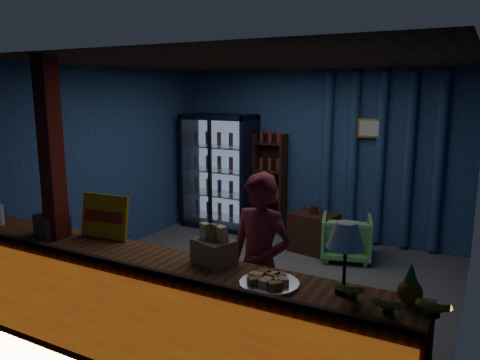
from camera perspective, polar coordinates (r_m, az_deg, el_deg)
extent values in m
plane|color=#515154|center=(5.81, 1.36, -12.37)|extent=(4.60, 4.60, 0.00)
plane|color=navy|center=(7.43, 9.20, 3.10)|extent=(4.60, 0.00, 4.60)
plane|color=navy|center=(3.66, -14.56, -5.30)|extent=(4.60, 0.00, 4.60)
plane|color=navy|center=(6.78, -16.17, 2.05)|extent=(0.00, 4.40, 4.40)
plane|color=navy|center=(4.85, 26.38, -2.11)|extent=(0.00, 4.40, 4.40)
plane|color=#472D19|center=(5.34, 1.49, 14.18)|extent=(4.60, 4.60, 0.00)
cube|color=brown|center=(4.17, -11.09, -15.27)|extent=(4.40, 0.55, 0.95)
cube|color=red|center=(3.97, -13.86, -16.77)|extent=(4.35, 0.02, 0.81)
cube|color=#331910|center=(3.78, -14.01, -10.00)|extent=(4.40, 0.04, 0.04)
cube|color=maroon|center=(4.61, -21.62, -2.38)|extent=(0.16, 0.16, 2.60)
cube|color=black|center=(8.05, -1.52, 1.33)|extent=(1.20, 0.06, 1.90)
cube|color=black|center=(8.13, -5.96, 1.36)|extent=(0.06, 0.60, 1.90)
cube|color=black|center=(7.55, 1.20, 0.68)|extent=(0.06, 0.60, 1.90)
cube|color=black|center=(7.72, -2.57, 7.71)|extent=(1.20, 0.60, 0.08)
cube|color=black|center=(8.03, -2.46, -5.37)|extent=(1.20, 0.60, 0.08)
cube|color=#99B2D8|center=(8.01, -1.70, 1.28)|extent=(1.08, 0.02, 1.74)
cube|color=white|center=(7.59, -3.60, 0.71)|extent=(1.12, 0.02, 1.78)
cube|color=black|center=(7.57, -3.68, 0.69)|extent=(0.05, 0.05, 1.80)
cube|color=silver|center=(7.99, -2.47, -4.48)|extent=(1.08, 0.48, 0.02)
cylinder|color=#A52717|center=(8.19, -5.18, -3.19)|extent=(0.07, 0.07, 0.22)
cylinder|color=#1A6923|center=(8.08, -3.84, -3.38)|extent=(0.07, 0.07, 0.22)
cylinder|color=#B5821B|center=(7.96, -2.47, -3.58)|extent=(0.07, 0.07, 0.22)
cylinder|color=#23164F|center=(7.85, -1.06, -3.78)|extent=(0.07, 0.07, 0.22)
cylinder|color=maroon|center=(7.75, 0.39, -3.98)|extent=(0.07, 0.07, 0.22)
cube|color=silver|center=(7.90, -2.49, -1.68)|extent=(1.08, 0.48, 0.02)
cylinder|color=#1A6923|center=(8.11, -5.22, -0.44)|extent=(0.07, 0.07, 0.22)
cylinder|color=#B5821B|center=(7.99, -3.88, -0.60)|extent=(0.07, 0.07, 0.22)
cylinder|color=#23164F|center=(7.87, -2.50, -0.76)|extent=(0.07, 0.07, 0.22)
cylinder|color=maroon|center=(7.76, -1.07, -0.92)|extent=(0.07, 0.07, 0.22)
cylinder|color=#A52717|center=(7.65, 0.39, -1.09)|extent=(0.07, 0.07, 0.22)
cube|color=silver|center=(7.82, -2.51, 1.18)|extent=(1.08, 0.48, 0.02)
cylinder|color=#B5821B|center=(8.04, -5.27, 2.35)|extent=(0.07, 0.07, 0.22)
cylinder|color=#23164F|center=(7.91, -3.92, 2.24)|extent=(0.07, 0.07, 0.22)
cylinder|color=maroon|center=(7.80, -2.52, 2.12)|extent=(0.07, 0.07, 0.22)
cylinder|color=#A52717|center=(7.68, -1.08, 2.00)|extent=(0.07, 0.07, 0.22)
cylinder|color=#1A6923|center=(7.58, 0.40, 1.87)|extent=(0.07, 0.07, 0.22)
cube|color=silver|center=(7.76, -2.54, 4.09)|extent=(1.08, 0.48, 0.02)
cylinder|color=#23164F|center=(7.99, -5.33, 5.19)|extent=(0.07, 0.07, 0.22)
cylinder|color=maroon|center=(7.86, -3.96, 5.12)|extent=(0.07, 0.07, 0.22)
cylinder|color=#A52717|center=(7.75, -2.55, 5.05)|extent=(0.07, 0.07, 0.22)
cylinder|color=#1A6923|center=(7.63, -1.09, 4.97)|extent=(0.07, 0.07, 0.22)
cylinder|color=#B5821B|center=(7.52, 0.40, 4.88)|extent=(0.07, 0.07, 0.22)
cube|color=#331910|center=(7.72, 4.06, -0.25)|extent=(0.50, 0.02, 1.60)
cube|color=#331910|center=(7.71, 2.07, -0.25)|extent=(0.03, 0.28, 1.60)
cube|color=#331910|center=(7.51, 5.28, -0.58)|extent=(0.03, 0.28, 1.60)
cube|color=#331910|center=(7.77, 3.59, -5.48)|extent=(0.46, 0.26, 0.02)
cube|color=#331910|center=(7.66, 3.63, -2.25)|extent=(0.46, 0.26, 0.02)
cube|color=#331910|center=(7.57, 3.68, 1.07)|extent=(0.46, 0.26, 0.02)
cube|color=#331910|center=(7.50, 3.72, 4.46)|extent=(0.46, 0.26, 0.02)
cylinder|color=navy|center=(7.31, 10.52, 2.93)|extent=(0.14, 0.14, 2.50)
cylinder|color=navy|center=(7.20, 13.55, 2.68)|extent=(0.14, 0.14, 2.50)
cylinder|color=navy|center=(7.10, 16.67, 2.42)|extent=(0.14, 0.14, 2.50)
cylinder|color=navy|center=(7.04, 19.85, 2.15)|extent=(0.14, 0.14, 2.50)
cylinder|color=navy|center=(6.99, 23.08, 1.86)|extent=(0.14, 0.14, 2.50)
cube|color=gold|center=(7.05, 15.60, 6.10)|extent=(0.36, 0.03, 0.28)
cube|color=silver|center=(7.03, 15.56, 6.09)|extent=(0.30, 0.01, 0.22)
imported|color=maroon|center=(4.11, 2.43, -10.34)|extent=(0.62, 0.43, 1.62)
imported|color=#5EBC64|center=(6.63, 12.84, -6.83)|extent=(0.81, 0.82, 0.61)
cube|color=#331910|center=(6.83, 8.97, -6.35)|extent=(0.69, 0.56, 0.56)
cylinder|color=#331910|center=(6.74, 9.06, -3.60)|extent=(0.11, 0.11, 0.11)
cube|color=orange|center=(4.51, -16.17, -4.26)|extent=(0.51, 0.14, 0.40)
cube|color=#B3240B|center=(4.49, -16.35, -4.32)|extent=(0.43, 0.06, 0.10)
cube|color=#A97A51|center=(4.78, -21.92, -5.05)|extent=(0.36, 0.33, 0.20)
cube|color=gold|center=(4.81, -22.40, -3.03)|extent=(0.09, 0.07, 0.12)
cube|color=#BF6223|center=(4.74, -22.06, -3.19)|extent=(0.09, 0.07, 0.12)
cube|color=gold|center=(4.68, -21.70, -3.37)|extent=(0.09, 0.07, 0.12)
cube|color=#A97A51|center=(3.73, -3.18, -8.71)|extent=(0.36, 0.33, 0.20)
cube|color=gold|center=(3.74, -3.95, -6.11)|extent=(0.09, 0.08, 0.12)
cube|color=#BF6223|center=(3.68, -3.21, -6.36)|extent=(0.09, 0.08, 0.12)
cube|color=gold|center=(3.63, -2.44, -6.63)|extent=(0.09, 0.08, 0.12)
cylinder|color=silver|center=(3.38, 3.59, -12.48)|extent=(0.43, 0.43, 0.02)
cube|color=gold|center=(3.33, 4.93, -12.18)|extent=(0.09, 0.07, 0.05)
cube|color=#BF6223|center=(3.39, 4.95, -11.75)|extent=(0.11, 0.11, 0.05)
cube|color=gold|center=(3.43, 4.20, -11.44)|extent=(0.07, 0.09, 0.05)
cube|color=#BF6223|center=(3.43, 3.11, -11.41)|extent=(0.11, 0.11, 0.05)
cube|color=gold|center=(3.40, 2.29, -11.68)|extent=(0.09, 0.07, 0.05)
cube|color=#BF6223|center=(3.34, 2.21, -12.10)|extent=(0.11, 0.11, 0.05)
cube|color=gold|center=(3.29, 2.96, -12.44)|extent=(0.07, 0.09, 0.05)
cube|color=#BF6223|center=(3.29, 4.10, -12.47)|extent=(0.11, 0.11, 0.05)
cylinder|color=black|center=(3.32, 12.50, -13.02)|extent=(0.12, 0.12, 0.04)
cylinder|color=black|center=(3.25, 12.63, -10.20)|extent=(0.02, 0.02, 0.35)
cone|color=white|center=(3.18, 12.80, -6.59)|extent=(0.25, 0.25, 0.18)
sphere|color=#8D5819|center=(3.24, 20.00, -12.70)|extent=(0.16, 0.16, 0.16)
cone|color=#275E20|center=(3.19, 20.16, -10.51)|extent=(0.09, 0.09, 0.12)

